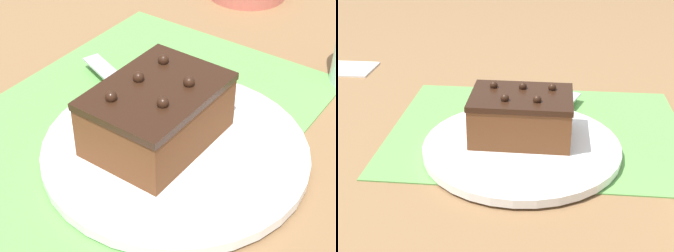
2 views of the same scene
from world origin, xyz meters
TOP-DOWN VIEW (x-y plane):
  - ground_plane at (0.00, 0.00)m, footprint 3.00×3.00m
  - placemat_woven at (0.00, 0.00)m, footprint 0.46×0.34m
  - cake_plate at (-0.02, -0.07)m, footprint 0.28×0.28m
  - chocolate_cake at (-0.02, -0.05)m, footprint 0.15×0.11m
  - serving_knife at (0.01, -0.03)m, footprint 0.10×0.23m

SIDE VIEW (x-z plane):
  - ground_plane at x=0.00m, z-range 0.00..0.00m
  - placemat_woven at x=0.00m, z-range 0.00..0.00m
  - cake_plate at x=-0.02m, z-range 0.00..0.02m
  - serving_knife at x=0.01m, z-range 0.01..0.03m
  - chocolate_cake at x=-0.02m, z-range 0.01..0.09m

